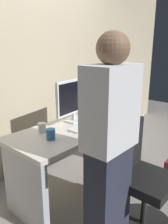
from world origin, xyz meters
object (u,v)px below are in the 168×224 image
Objects in this scene: desk at (80,145)px; cup_by_monitor at (42,127)px; person_at_desk at (109,148)px; cup_near_keyboard at (51,134)px; keyboard at (87,126)px; cell_phone at (122,117)px; office_chair at (140,181)px; monitor at (74,98)px; mouse at (102,119)px; book_stack at (93,107)px.

desk is 0.49m from cup_by_monitor.
person_at_desk reaches higher than cup_near_keyboard.
keyboard reaches higher than cell_phone.
keyboard reaches higher than desk.
person_at_desk reaches higher than cup_by_monitor.
desk is 0.59m from cell_phone.
cell_phone is (0.51, -0.18, 0.23)m from desk.
office_chair is at bearing -94.88° from desk.
monitor is 0.34m from keyboard.
office_chair is 9.40× the size of mouse.
monitor reaches higher than cup_by_monitor.
monitor is at bearing 82.74° from office_chair.
keyboard is at bearing -3.21° from cup_near_keyboard.
book_stack is at bearing 44.78° from person_at_desk.
office_chair is 0.87m from cell_phone.
cup_near_keyboard is 0.22m from cup_by_monitor.
person_at_desk is 1.06m from cell_phone.
office_chair is 9.54× the size of cup_near_keyboard.
person_at_desk is at bearing -135.22° from book_stack.
monitor is (0.47, 0.80, 0.16)m from person_at_desk.
mouse is (0.22, -0.21, -0.24)m from monitor.
monitor is at bearing -174.68° from book_stack.
person_at_desk is 8.34× the size of book_stack.
book_stack is 0.37m from cell_phone.
cell_phone is (0.09, -0.35, -0.07)m from book_stack.
person_at_desk reaches higher than office_chair.
office_chair reaches higher than cell_phone.
monitor reaches higher than keyboard.
mouse is 0.26m from cell_phone.
office_chair is at bearing -97.26° from monitor.
monitor is 1.26× the size of keyboard.
person_at_desk is at bearing -127.69° from keyboard.
office_chair is 10.83× the size of cup_by_monitor.
desk is 15.58× the size of mouse.
desk is 1.66× the size of office_chair.
cup_by_monitor is (0.04, 0.81, -0.05)m from person_at_desk.
cup_near_keyboard is (-0.39, 0.68, 0.37)m from office_chair.
cup_near_keyboard is 0.50× the size of book_stack.
book_stack is at bearing 22.36° from desk.
monitor is 6.22× the size of cup_by_monitor.
cup_by_monitor is (-0.39, 0.15, 0.27)m from desk.
book_stack is at bearing 113.83° from cell_phone.
monitor is 5.40× the size of mouse.
book_stack is (0.88, 0.23, 0.03)m from cup_near_keyboard.
cup_by_monitor is 0.96m from cell_phone.
person_at_desk is at bearing -92.66° from cup_by_monitor.
mouse is 0.51× the size of book_stack.
keyboard is (0.43, 0.58, -0.08)m from person_at_desk.
book_stack reaches higher than cup_near_keyboard.
office_chair reaches higher than mouse.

